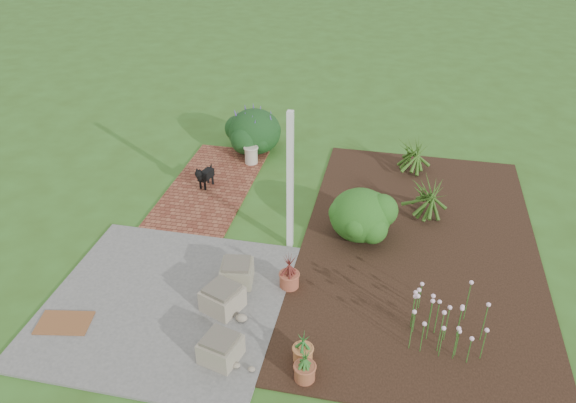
% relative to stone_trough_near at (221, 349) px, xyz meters
% --- Properties ---
extents(ground, '(80.00, 80.00, 0.00)m').
position_rel_stone_trough_near_xyz_m(ground, '(0.06, 2.65, -0.20)').
color(ground, '#35591C').
rests_on(ground, ground).
extents(concrete_patio, '(3.50, 3.50, 0.04)m').
position_rel_stone_trough_near_xyz_m(concrete_patio, '(-1.19, 0.90, -0.18)').
color(concrete_patio, '#5A5A58').
rests_on(concrete_patio, ground).
extents(brick_path, '(1.60, 3.50, 0.04)m').
position_rel_stone_trough_near_xyz_m(brick_path, '(-1.64, 4.40, -0.18)').
color(brick_path, brown).
rests_on(brick_path, ground).
extents(garden_bed, '(4.00, 7.00, 0.03)m').
position_rel_stone_trough_near_xyz_m(garden_bed, '(2.56, 3.15, -0.18)').
color(garden_bed, black).
rests_on(garden_bed, ground).
extents(veranda_post, '(0.10, 0.10, 2.50)m').
position_rel_stone_trough_near_xyz_m(veranda_post, '(0.36, 2.75, 1.05)').
color(veranda_post, white).
rests_on(veranda_post, ground).
extents(stone_trough_near, '(0.58, 0.58, 0.32)m').
position_rel_stone_trough_near_xyz_m(stone_trough_near, '(0.00, 0.00, 0.00)').
color(stone_trough_near, '#7A735D').
rests_on(stone_trough_near, concrete_patio).
extents(stone_trough_mid, '(0.55, 0.55, 0.32)m').
position_rel_stone_trough_near_xyz_m(stone_trough_mid, '(-0.24, 1.57, 0.00)').
color(stone_trough_mid, gray).
rests_on(stone_trough_mid, concrete_patio).
extents(stone_trough_far, '(0.66, 0.66, 0.34)m').
position_rel_stone_trough_near_xyz_m(stone_trough_far, '(-0.28, 0.94, 0.01)').
color(stone_trough_far, gray).
rests_on(stone_trough_far, concrete_patio).
extents(coir_doormat, '(0.83, 0.61, 0.02)m').
position_rel_stone_trough_near_xyz_m(coir_doormat, '(-2.42, 0.15, -0.15)').
color(coir_doormat, brown).
rests_on(coir_doormat, concrete_patio).
extents(black_dog, '(0.27, 0.54, 0.48)m').
position_rel_stone_trough_near_xyz_m(black_dog, '(-1.72, 4.28, 0.12)').
color(black_dog, black).
rests_on(black_dog, brick_path).
extents(cream_ceramic_urn, '(0.36, 0.36, 0.37)m').
position_rel_stone_trough_near_xyz_m(cream_ceramic_urn, '(-1.09, 5.51, 0.03)').
color(cream_ceramic_urn, beige).
rests_on(cream_ceramic_urn, brick_path).
extents(evergreen_shrub, '(1.24, 1.24, 0.92)m').
position_rel_stone_trough_near_xyz_m(evergreen_shrub, '(1.50, 3.25, 0.29)').
color(evergreen_shrub, '#0D3F15').
rests_on(evergreen_shrub, garden_bed).
extents(agapanthus_clump_back, '(1.19, 1.19, 0.88)m').
position_rel_stone_trough_near_xyz_m(agapanthus_clump_back, '(2.63, 4.18, 0.27)').
color(agapanthus_clump_back, '#1D3912').
rests_on(agapanthus_clump_back, garden_bed).
extents(agapanthus_clump_front, '(0.99, 0.99, 0.85)m').
position_rel_stone_trough_near_xyz_m(agapanthus_clump_front, '(2.32, 5.92, 0.25)').
color(agapanthus_clump_front, '#173E0D').
rests_on(agapanthus_clump_front, garden_bed).
extents(pink_flower_patch, '(1.32, 1.32, 0.70)m').
position_rel_stone_trough_near_xyz_m(pink_flower_patch, '(2.94, 1.09, 0.18)').
color(pink_flower_patch, '#113D0F').
rests_on(pink_flower_patch, garden_bed).
extents(terracotta_pot_bronze, '(0.31, 0.31, 0.25)m').
position_rel_stone_trough_near_xyz_m(terracotta_pot_bronze, '(0.58, 1.65, -0.05)').
color(terracotta_pot_bronze, '#A04E36').
rests_on(terracotta_pot_bronze, garden_bed).
extents(terracotta_pot_small_left, '(0.30, 0.30, 0.22)m').
position_rel_stone_trough_near_xyz_m(terracotta_pot_small_left, '(1.07, 0.21, -0.06)').
color(terracotta_pot_small_left, '#AE6B3B').
rests_on(terracotta_pot_small_left, garden_bed).
extents(terracotta_pot_small_right, '(0.36, 0.36, 0.23)m').
position_rel_stone_trough_near_xyz_m(terracotta_pot_small_right, '(1.15, -0.10, -0.06)').
color(terracotta_pot_small_right, brown).
rests_on(terracotta_pot_small_right, garden_bed).
extents(purple_flowering_bush, '(1.49, 1.49, 1.01)m').
position_rel_stone_trough_near_xyz_m(purple_flowering_bush, '(-1.19, 6.18, 0.31)').
color(purple_flowering_bush, black).
rests_on(purple_flowering_bush, ground).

